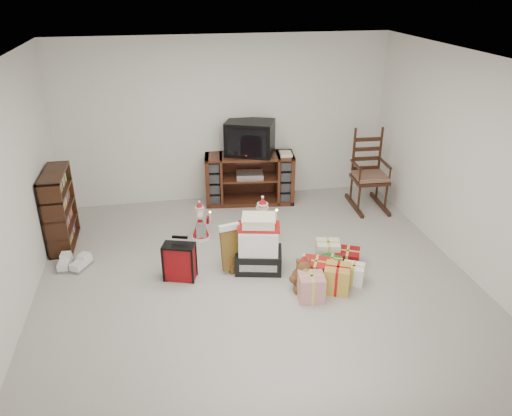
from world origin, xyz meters
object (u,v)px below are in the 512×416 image
at_px(bookshelf, 60,210).
at_px(sneaker_pair, 73,264).
at_px(red_suitcase, 180,262).
at_px(rocking_chair, 368,179).
at_px(mrs_claus_figurine, 200,224).
at_px(crt_television, 250,138).
at_px(tv_stand, 250,178).
at_px(teddy_bear, 303,275).
at_px(gift_cluster, 331,269).
at_px(gift_pile, 259,247).
at_px(santa_figurine, 262,225).

relative_size(bookshelf, sneaker_pair, 2.46).
height_order(bookshelf, red_suitcase, bookshelf).
relative_size(rocking_chair, red_suitcase, 2.34).
bearing_deg(red_suitcase, mrs_claus_figurine, 88.84).
height_order(rocking_chair, mrs_claus_figurine, rocking_chair).
distance_m(bookshelf, crt_television, 2.87).
xyz_separation_m(tv_stand, bookshelf, (-2.66, -0.88, 0.10)).
bearing_deg(teddy_bear, crt_television, 93.28).
bearing_deg(gift_cluster, bookshelf, 155.29).
distance_m(tv_stand, rocking_chair, 1.81).
xyz_separation_m(gift_cluster, crt_television, (-0.52, 2.38, 0.90)).
distance_m(gift_pile, red_suitcase, 0.95).
distance_m(santa_figurine, mrs_claus_figurine, 0.85).
height_order(red_suitcase, santa_figurine, santa_figurine).
relative_size(teddy_bear, santa_figurine, 0.58).
height_order(tv_stand, teddy_bear, tv_stand).
bearing_deg(crt_television, rocking_chair, 5.45).
xyz_separation_m(bookshelf, red_suitcase, (1.46, -1.15, -0.26)).
bearing_deg(red_suitcase, crt_television, 77.18).
bearing_deg(gift_pile, sneaker_pair, -178.77).
height_order(teddy_bear, mrs_claus_figurine, mrs_claus_figurine).
distance_m(mrs_claus_figurine, gift_cluster, 1.91).
height_order(rocking_chair, red_suitcase, rocking_chair).
relative_size(mrs_claus_figurine, sneaker_pair, 1.31).
relative_size(teddy_bear, sneaker_pair, 0.92).
xyz_separation_m(santa_figurine, sneaker_pair, (-2.40, -0.18, -0.20)).
bearing_deg(sneaker_pair, crt_television, 46.37).
bearing_deg(crt_television, tv_stand, -93.32).
bearing_deg(gift_pile, mrs_claus_figurine, 136.62).
bearing_deg(gift_cluster, crt_television, 102.38).
bearing_deg(teddy_bear, mrs_claus_figurine, 126.12).
bearing_deg(crt_television, gift_pile, -75.68).
bearing_deg(red_suitcase, bookshelf, 159.37).
bearing_deg(red_suitcase, gift_pile, 20.13).
bearing_deg(rocking_chair, bookshelf, -171.42).
xyz_separation_m(tv_stand, santa_figurine, (-0.07, -1.35, -0.13)).
distance_m(tv_stand, santa_figurine, 1.36).
distance_m(tv_stand, red_suitcase, 2.36).
bearing_deg(tv_stand, sneaker_pair, -141.09).
relative_size(santa_figurine, mrs_claus_figurine, 1.23).
bearing_deg(rocking_chair, gift_pile, -139.54).
distance_m(gift_pile, sneaker_pair, 2.28).
bearing_deg(teddy_bear, gift_cluster, 18.58).
bearing_deg(crt_television, santa_figurine, -71.84).
xyz_separation_m(red_suitcase, santa_figurine, (1.12, 0.68, 0.02)).
xyz_separation_m(rocking_chair, red_suitcase, (-2.94, -1.55, -0.19)).
xyz_separation_m(gift_pile, gift_cluster, (0.79, -0.36, -0.18)).
bearing_deg(tv_stand, red_suitcase, -113.47).
bearing_deg(bookshelf, gift_pile, -24.74).
bearing_deg(sneaker_pair, bookshelf, 120.03).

